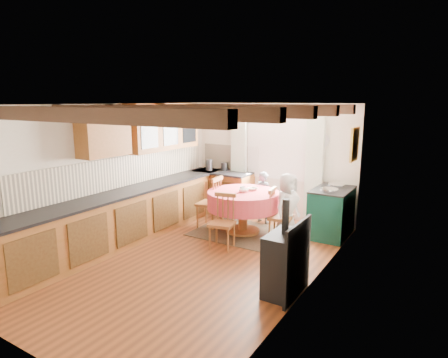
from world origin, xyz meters
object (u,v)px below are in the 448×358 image
Objects in this scene: chair_right at (281,215)px; child_right at (287,207)px; cast_iron_stove at (285,247)px; cup at (243,189)px; dining_table at (243,212)px; chair_left at (209,202)px; aga_range at (331,212)px; child_far at (263,197)px; chair_near at (222,222)px.

child_right is at bearing -34.01° from chair_right.
cup is at bearing 132.14° from cast_iron_stove.
dining_table is 0.45m from cup.
chair_left is (-0.75, -0.02, 0.11)m from dining_table.
cast_iron_stove is at bearing -87.46° from aga_range.
cast_iron_stove is 1.19× the size of child_far.
chair_right is at bearing 144.35° from child_far.
chair_near is at bearing 152.90° from child_right.
cast_iron_stove is at bearing -47.86° from cup.
dining_table is 1.44× the size of chair_near.
aga_range is at bearing -33.17° from child_right.
dining_table is 1.10× the size of child_right.
chair_left is 0.82m from cup.
cast_iron_stove reaches higher than child_right.
cup is at bearing 111.15° from child_right.
chair_near is 0.88× the size of child_far.
aga_range reaches higher than cup.
chair_near is 1.09m from chair_right.
chair_right is 0.90× the size of child_far.
aga_range is (2.19, 0.75, -0.05)m from chair_left.
child_right is 0.88m from cup.
cast_iron_stove is 2.95m from child_far.
chair_right is 0.86m from cup.
aga_range is at bearing 27.63° from cup.
chair_right is 1.09m from child_far.
cast_iron_stove reaches higher than aga_range.
chair_near is 0.91m from cup.
chair_right is 0.97× the size of aga_range.
chair_right is 0.79× the size of child_right.
dining_table is 1.62m from aga_range.
chair_right is at bearing -1.11° from dining_table.
child_right is at bearing -134.87° from aga_range.
aga_range reaches higher than dining_table.
child_far is (-1.41, 0.05, 0.08)m from aga_range.
dining_table is 1.35× the size of aga_range.
aga_range is at bearing -51.00° from chair_right.
chair_near is at bearing -85.59° from cup.
dining_table is 0.76m from chair_left.
child_far reaches higher than chair_right.
cast_iron_stove reaches higher than chair_right.
dining_table is 12.33× the size of cup.
chair_left is 2.32m from aga_range.
chair_right is at bearing 83.99° from chair_left.
dining_table is at bearing 83.29° from chair_near.
child_far reaches higher than chair_left.
chair_near is at bearing 38.50° from chair_left.
dining_table is 0.80m from child_far.
aga_range is (1.44, 0.73, 0.05)m from dining_table.
chair_left is 1.03× the size of aga_range.
chair_left is at bearing -178.80° from dining_table.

